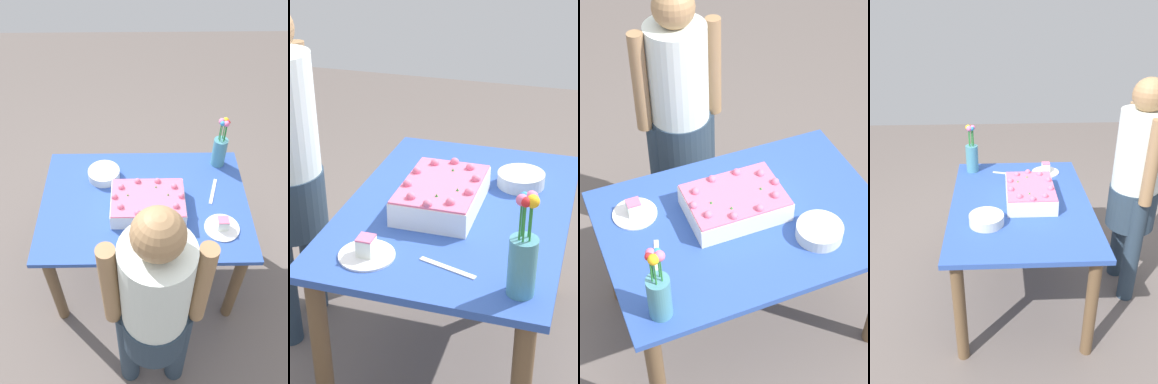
% 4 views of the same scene
% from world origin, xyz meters
% --- Properties ---
extents(ground_plane, '(8.00, 8.00, 0.00)m').
position_xyz_m(ground_plane, '(0.00, 0.00, 0.00)').
color(ground_plane, '#655B56').
extents(dining_table, '(1.24, 0.88, 0.73)m').
position_xyz_m(dining_table, '(0.00, 0.00, 0.61)').
color(dining_table, '#2F51A6').
rests_on(dining_table, ground_plane).
extents(sheet_cake, '(0.43, 0.30, 0.13)m').
position_xyz_m(sheet_cake, '(0.02, -0.06, 0.79)').
color(sheet_cake, white).
rests_on(sheet_cake, dining_table).
extents(serving_plate_with_slice, '(0.20, 0.20, 0.08)m').
position_xyz_m(serving_plate_with_slice, '(0.43, -0.21, 0.75)').
color(serving_plate_with_slice, white).
rests_on(serving_plate_with_slice, dining_table).
extents(cake_knife, '(0.08, 0.21, 0.00)m').
position_xyz_m(cake_knife, '(0.42, 0.07, 0.73)').
color(cake_knife, silver).
rests_on(cake_knife, dining_table).
extents(flower_vase, '(0.09, 0.09, 0.35)m').
position_xyz_m(flower_vase, '(0.49, 0.33, 0.86)').
color(flower_vase, teal).
rests_on(flower_vase, dining_table).
extents(fruit_bowl, '(0.20, 0.20, 0.06)m').
position_xyz_m(fruit_bowl, '(-0.25, 0.21, 0.76)').
color(fruit_bowl, silver).
rests_on(fruit_bowl, dining_table).
extents(person_standing, '(0.45, 0.31, 1.49)m').
position_xyz_m(person_standing, '(0.04, -0.74, 0.85)').
color(person_standing, '#283849').
rests_on(person_standing, ground_plane).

